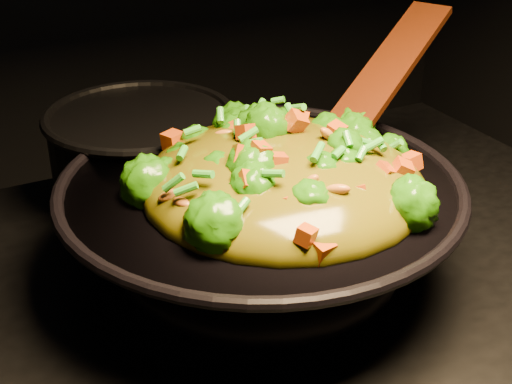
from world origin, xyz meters
TOP-DOWN VIEW (x-y plane):
  - wok at (0.09, 0.10)m, footprint 0.53×0.53m
  - stir_fry at (0.10, 0.08)m, footprint 0.36×0.36m
  - spatula at (0.26, 0.15)m, footprint 0.31×0.20m
  - back_pot at (0.03, 0.32)m, footprint 0.31×0.31m

SIDE VIEW (x-z plane):
  - wok at x=0.09m, z-range 0.90..1.02m
  - back_pot at x=0.03m, z-range 0.90..1.03m
  - stir_fry at x=0.10m, z-range 1.02..1.12m
  - spatula at x=0.26m, z-range 1.01..1.15m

